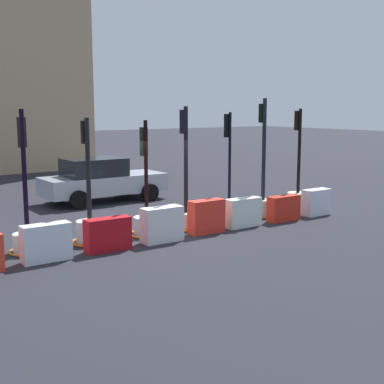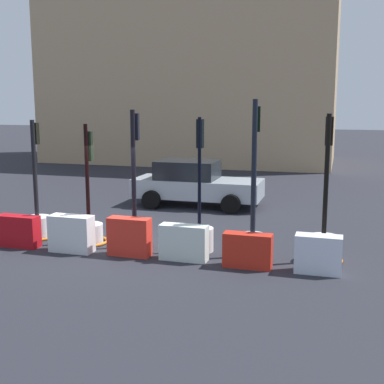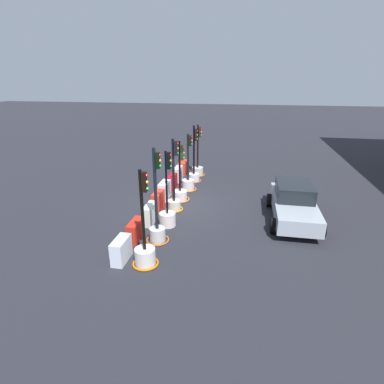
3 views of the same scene
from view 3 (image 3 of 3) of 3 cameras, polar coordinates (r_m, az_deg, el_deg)
The scene contains 18 objects.
ground_plane at distance 15.06m, azimuth -2.11°, elevation -2.41°, with size 120.00×120.00×0.00m, color #25262D.
traffic_light_0 at distance 19.53m, azimuth 1.08°, elevation 4.65°, with size 0.93×0.93×3.21m.
traffic_light_1 at distance 18.36m, azimuth 0.37°, elevation 3.67°, with size 0.89×0.89×3.34m.
traffic_light_2 at distance 16.93m, azimuth -0.72°, elevation 1.99°, with size 0.96×0.96×3.13m.
traffic_light_3 at distance 15.50m, azimuth -2.23°, elevation 0.04°, with size 0.98×0.98×3.05m.
traffic_light_4 at distance 14.30m, azimuth -3.35°, elevation -1.14°, with size 0.85×0.85×3.40m.
traffic_light_5 at distance 12.85m, azimuth -4.61°, elevation -4.19°, with size 0.69×0.69×3.23m.
traffic_light_6 at distance 11.67m, azimuth -6.53°, elevation -6.17°, with size 0.89×0.89×3.65m.
traffic_light_7 at distance 10.39m, azimuth -8.80°, elevation -10.88°, with size 0.90×0.90×3.33m.
construction_barrier_0 at distance 19.95m, azimuth -1.67°, elevation 4.65°, with size 1.16×0.47×0.79m.
construction_barrier_1 at distance 18.49m, azimuth -2.63°, elevation 3.41°, with size 1.08×0.39×0.84m.
construction_barrier_2 at distance 17.11m, azimuth -3.77°, elevation 1.87°, with size 1.10×0.38×0.79m.
construction_barrier_3 at distance 15.73m, azimuth -5.16°, elevation 0.29°, with size 1.07×0.43×0.89m.
construction_barrier_4 at distance 14.39m, azimuth -6.35°, elevation -1.72°, with size 1.01×0.38×0.91m.
construction_barrier_5 at distance 13.24m, azimuth -7.83°, elevation -4.06°, with size 1.10×0.38×0.82m.
construction_barrier_6 at distance 12.03m, azimuth -10.54°, elevation -7.07°, with size 1.06×0.37×0.76m.
construction_barrier_7 at distance 10.80m, azimuth -13.12°, elevation -10.54°, with size 0.97×0.42×0.82m.
car_silver_hatchback at distance 14.02m, azimuth 18.52°, elevation -1.87°, with size 4.43×2.10×1.59m.
Camera 3 is at (13.52, 3.03, 5.92)m, focal length 28.47 mm.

